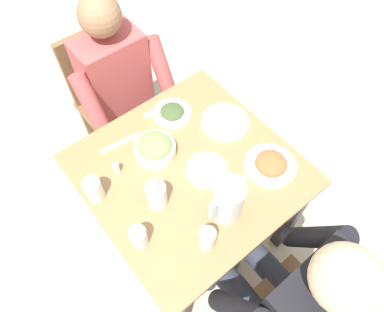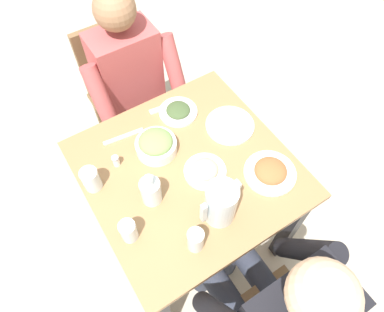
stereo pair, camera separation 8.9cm
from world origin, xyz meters
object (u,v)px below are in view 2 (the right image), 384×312
object	(u,v)px
diner_far	(268,298)
salad_bowl	(156,144)
diner_near	(138,93)
plate_beans	(205,170)
water_pitcher	(221,203)
plate_yoghurt	(230,124)
water_glass_by_pitcher	(91,179)
salt_shaker	(116,161)
oil_carafe	(151,192)
plate_dolmas	(178,111)
dining_table	(188,183)
chair_near	(125,88)
water_glass_far_right	(128,231)
water_glass_near_right	(196,240)
plate_rice_curry	(270,172)

from	to	relation	value
diner_far	salad_bowl	xyz separation A→B (m)	(0.05, -0.73, 0.14)
diner_near	plate_beans	world-z (taller)	diner_near
diner_near	water_pitcher	bearing A→B (deg)	85.76
plate_beans	plate_yoghurt	xyz separation A→B (m)	(-0.23, -0.14, -0.00)
water_glass_by_pitcher	salad_bowl	bearing A→B (deg)	-176.88
diner_near	salt_shaker	size ratio (longest dim) A/B	21.65
salad_bowl	oil_carafe	size ratio (longest dim) A/B	1.07
plate_beans	water_glass_by_pitcher	bearing A→B (deg)	-24.51
salad_bowl	plate_dolmas	xyz separation A→B (m)	(-0.19, -0.13, -0.03)
dining_table	diner_far	size ratio (longest dim) A/B	0.71
diner_far	oil_carafe	size ratio (longest dim) A/B	7.11
water_pitcher	plate_yoghurt	world-z (taller)	water_pitcher
plate_beans	plate_dolmas	bearing A→B (deg)	-102.23
salad_bowl	water_glass_by_pitcher	bearing A→B (deg)	3.12
chair_near	oil_carafe	distance (m)	0.91
water_pitcher	plate_dolmas	bearing A→B (deg)	-104.13
water_pitcher	salt_shaker	bearing A→B (deg)	-60.66
chair_near	oil_carafe	xyz separation A→B (m)	(0.24, 0.83, 0.30)
water_glass_far_right	plate_beans	bearing A→B (deg)	-168.48
diner_near	water_glass_far_right	distance (m)	0.82
water_glass_far_right	salt_shaker	xyz separation A→B (m)	(-0.09, -0.31, -0.02)
dining_table	water_pitcher	bearing A→B (deg)	87.65
dining_table	water_pitcher	world-z (taller)	water_pitcher
diner_far	oil_carafe	bearing A→B (deg)	-71.82
chair_near	diner_far	world-z (taller)	diner_far
plate_dolmas	plate_yoghurt	size ratio (longest dim) A/B	0.81
water_glass_far_right	oil_carafe	bearing A→B (deg)	-147.60
diner_far	plate_beans	bearing A→B (deg)	-97.34
salad_bowl	water_glass_far_right	world-z (taller)	water_glass_far_right
water_pitcher	water_glass_far_right	bearing A→B (deg)	-17.86
water_glass_by_pitcher	salt_shaker	world-z (taller)	water_glass_by_pitcher
plate_yoghurt	oil_carafe	xyz separation A→B (m)	(0.47, 0.13, 0.04)
dining_table	plate_beans	xyz separation A→B (m)	(-0.05, 0.06, 0.15)
dining_table	water_glass_near_right	xyz separation A→B (m)	(0.15, 0.30, 0.19)
chair_near	water_glass_by_pitcher	world-z (taller)	chair_near
water_glass_by_pitcher	water_glass_near_right	size ratio (longest dim) A/B	0.96
diner_far	plate_rice_curry	world-z (taller)	diner_far
plate_dolmas	water_glass_far_right	distance (m)	0.62
salad_bowl	plate_rice_curry	world-z (taller)	salad_bowl
water_glass_near_right	oil_carafe	bearing A→B (deg)	-80.77
plate_yoghurt	oil_carafe	bearing A→B (deg)	15.18
salt_shaker	oil_carafe	bearing A→B (deg)	102.78
plate_dolmas	salad_bowl	bearing A→B (deg)	34.38
water_glass_near_right	dining_table	bearing A→B (deg)	-117.35
water_glass_far_right	plate_rice_curry	bearing A→B (deg)	173.30
chair_near	plate_beans	bearing A→B (deg)	89.82
dining_table	water_glass_near_right	world-z (taller)	water_glass_near_right
dining_table	water_glass_by_pitcher	distance (m)	0.43
dining_table	plate_dolmas	world-z (taller)	plate_dolmas
plate_dolmas	water_glass_near_right	bearing A→B (deg)	64.45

